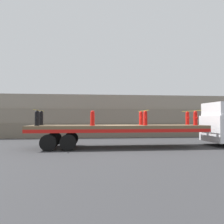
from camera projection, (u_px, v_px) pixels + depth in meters
ground_plane at (118, 147)px, 13.59m from camera, size 120.00×120.00×0.00m
rock_cliff at (107, 116)px, 21.76m from camera, size 60.00×3.30×4.01m
flatbed_trailer at (109, 129)px, 13.56m from camera, size 10.80×2.61×1.38m
fire_hydrant_black_near_0 at (37, 118)px, 12.58m from camera, size 0.31×0.46×0.89m
fire_hydrant_black_far_0 at (41, 118)px, 13.67m from camera, size 0.31×0.46×0.89m
fire_hydrant_red_near_1 at (93, 118)px, 12.92m from camera, size 0.31×0.46×0.89m
fire_hydrant_red_far_1 at (92, 118)px, 14.02m from camera, size 0.31×0.46×0.89m
fire_hydrant_red_near_2 at (145, 118)px, 13.26m from camera, size 0.31×0.46×0.89m
fire_hydrant_red_far_2 at (141, 118)px, 14.36m from camera, size 0.31×0.46×0.89m
fire_hydrant_red_near_3 at (195, 118)px, 13.60m from camera, size 0.31×0.46×0.89m
fire_hydrant_red_far_3 at (187, 118)px, 14.70m from camera, size 0.31×0.46×0.89m
cargo_strap_rear at (39, 110)px, 13.14m from camera, size 0.05×2.71×0.01m
cargo_strap_middle at (143, 111)px, 13.82m from camera, size 0.05×2.71×0.01m
cargo_strap_front at (191, 111)px, 14.16m from camera, size 0.05×2.71×0.01m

